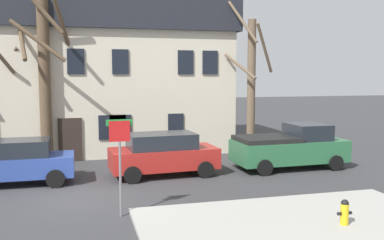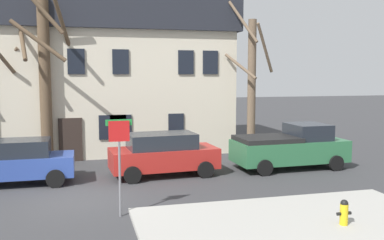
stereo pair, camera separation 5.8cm
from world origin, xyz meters
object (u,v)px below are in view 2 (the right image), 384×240
(tree_bare_mid, at_px, (44,73))
(bicycle_leaning, at_px, (12,158))
(building_main, at_px, (95,76))
(car_red_wagon, at_px, (163,154))
(street_sign_pole, at_px, (119,149))
(tree_bare_far, at_px, (251,83))
(pickup_truck_green, at_px, (290,147))
(fire_hydrant, at_px, (344,212))
(car_blue_wagon, at_px, (16,161))

(tree_bare_mid, height_order, bicycle_leaning, tree_bare_mid)
(building_main, bearing_deg, bicycle_leaning, -133.49)
(car_red_wagon, distance_m, street_sign_pole, 5.37)
(building_main, height_order, tree_bare_far, building_main)
(pickup_truck_green, distance_m, fire_hydrant, 7.64)
(tree_bare_mid, distance_m, car_red_wagon, 6.91)
(car_blue_wagon, relative_size, pickup_truck_green, 0.83)
(car_red_wagon, bearing_deg, tree_bare_far, 33.63)
(pickup_truck_green, bearing_deg, car_blue_wagon, 179.93)
(tree_bare_mid, relative_size, tree_bare_far, 1.05)
(car_blue_wagon, relative_size, fire_hydrant, 6.02)
(car_red_wagon, xyz_separation_m, pickup_truck_green, (5.77, -0.03, 0.03))
(car_red_wagon, height_order, pickup_truck_green, pickup_truck_green)
(car_red_wagon, height_order, bicycle_leaning, car_red_wagon)
(tree_bare_far, distance_m, street_sign_pole, 11.35)
(pickup_truck_green, bearing_deg, car_red_wagon, 179.69)
(tree_bare_mid, relative_size, bicycle_leaning, 4.76)
(tree_bare_mid, xyz_separation_m, pickup_truck_green, (10.61, -3.69, -3.28))
(fire_hydrant, bearing_deg, bicycle_leaning, 132.52)
(street_sign_pole, relative_size, bicycle_leaning, 1.66)
(tree_bare_far, height_order, street_sign_pole, tree_bare_far)
(building_main, bearing_deg, fire_hydrant, -67.95)
(tree_bare_far, relative_size, car_blue_wagon, 1.88)
(building_main, xyz_separation_m, pickup_truck_green, (8.23, -7.61, -3.17))
(bicycle_leaning, bearing_deg, car_red_wagon, -28.77)
(car_blue_wagon, distance_m, bicycle_leaning, 3.60)
(tree_bare_far, relative_size, pickup_truck_green, 1.56)
(car_blue_wagon, relative_size, car_red_wagon, 0.94)
(bicycle_leaning, bearing_deg, fire_hydrant, -47.48)
(building_main, distance_m, car_red_wagon, 8.59)
(building_main, xyz_separation_m, car_blue_wagon, (-3.23, -7.59, -3.23))
(car_blue_wagon, bearing_deg, tree_bare_far, 17.91)
(pickup_truck_green, bearing_deg, street_sign_pole, -149.19)
(tree_bare_mid, relative_size, pickup_truck_green, 1.64)
(tree_bare_mid, bearing_deg, car_blue_wagon, -103.09)
(building_main, distance_m, street_sign_pole, 12.54)
(tree_bare_mid, xyz_separation_m, street_sign_pole, (2.65, -8.43, -2.21))
(tree_bare_far, distance_m, bicycle_leaning, 12.16)
(tree_bare_mid, xyz_separation_m, car_blue_wagon, (-0.85, -3.67, -3.34))
(building_main, relative_size, tree_bare_far, 1.88)
(building_main, xyz_separation_m, car_red_wagon, (2.46, -7.58, -3.20))
(tree_bare_mid, relative_size, car_red_wagon, 1.84)
(tree_bare_mid, bearing_deg, fire_hydrant, -52.56)
(tree_bare_far, relative_size, car_red_wagon, 1.76)
(pickup_truck_green, distance_m, street_sign_pole, 9.33)
(tree_bare_mid, bearing_deg, car_red_wagon, -37.08)
(car_red_wagon, xyz_separation_m, fire_hydrant, (3.58, -7.34, -0.44))
(building_main, xyz_separation_m, street_sign_pole, (0.27, -12.36, -2.11))
(tree_bare_far, distance_m, fire_hydrant, 11.50)
(tree_bare_mid, height_order, tree_bare_far, tree_bare_mid)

